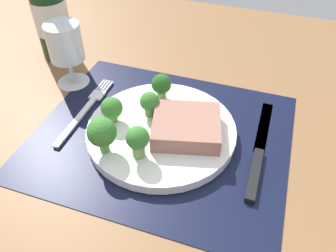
{
  "coord_description": "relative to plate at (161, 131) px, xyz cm",
  "views": [
    {
      "loc": [
        14.08,
        -37.98,
        39.59
      ],
      "look_at": [
        0.94,
        0.62,
        1.9
      ],
      "focal_mm": 36.17,
      "sensor_mm": 36.0,
      "label": 1
    }
  ],
  "objects": [
    {
      "name": "ground_plane",
      "position": [
        0.0,
        0.0,
        -2.6
      ],
      "size": [
        140.0,
        110.0,
        3.0
      ],
      "primitive_type": "cube",
      "color": "brown"
    },
    {
      "name": "placemat",
      "position": [
        0.0,
        0.0,
        -0.95
      ],
      "size": [
        41.49,
        34.86,
        0.3
      ],
      "primitive_type": "cube",
      "color": "black",
      "rests_on": "ground_plane"
    },
    {
      "name": "plate",
      "position": [
        0.0,
        0.0,
        0.0
      ],
      "size": [
        24.53,
        24.53,
        1.6
      ],
      "primitive_type": "cylinder",
      "color": "white",
      "rests_on": "placemat"
    },
    {
      "name": "steak",
      "position": [
        4.22,
        0.4,
        2.23
      ],
      "size": [
        12.55,
        11.77,
        2.85
      ],
      "primitive_type": "cube",
      "rotation": [
        0.0,
        0.0,
        0.25
      ],
      "color": "#9E6B5B",
      "rests_on": "plate"
    },
    {
      "name": "broccoli_near_steak",
      "position": [
        -2.89,
        2.44,
        3.36
      ],
      "size": [
        3.24,
        3.24,
        4.41
      ],
      "color": "#5B8942",
      "rests_on": "plate"
    },
    {
      "name": "broccoli_center",
      "position": [
        -8.13,
        -1.02,
        3.42
      ],
      "size": [
        3.58,
        3.58,
        4.52
      ],
      "color": "#6B994C",
      "rests_on": "plate"
    },
    {
      "name": "broccoli_front_edge",
      "position": [
        -6.39,
        -7.63,
        4.5
      ],
      "size": [
        4.41,
        4.41,
        6.03
      ],
      "color": "#5B8942",
      "rests_on": "plate"
    },
    {
      "name": "broccoli_back_left",
      "position": [
        -1.09,
        -6.91,
        4.06
      ],
      "size": [
        3.46,
        3.46,
        5.39
      ],
      "color": "#6B994C",
      "rests_on": "plate"
    },
    {
      "name": "broccoli_near_fork",
      "position": [
        -2.59,
        7.4,
        3.64
      ],
      "size": [
        3.52,
        3.52,
        4.79
      ],
      "color": "#6B994C",
      "rests_on": "plate"
    },
    {
      "name": "fork",
      "position": [
        -14.96,
        1.42,
        -0.55
      ],
      "size": [
        2.4,
        19.2,
        0.5
      ],
      "rotation": [
        0.0,
        0.0,
        0.05
      ],
      "color": "silver",
      "rests_on": "placemat"
    },
    {
      "name": "knife",
      "position": [
        15.94,
        0.53,
        -0.5
      ],
      "size": [
        1.8,
        23.0,
        0.8
      ],
      "rotation": [
        0.0,
        0.0,
        -0.03
      ],
      "color": "black",
      "rests_on": "placemat"
    },
    {
      "name": "wine_bottle",
      "position": [
        -30.06,
        17.08,
        9.39
      ],
      "size": [
        7.09,
        7.09,
        29.36
      ],
      "color": "#143819",
      "rests_on": "ground_plane"
    },
    {
      "name": "wine_glass",
      "position": [
        -21.79,
        8.7,
        6.98
      ],
      "size": [
        6.43,
        6.43,
        12.4
      ],
      "color": "silver",
      "rests_on": "ground_plane"
    }
  ]
}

